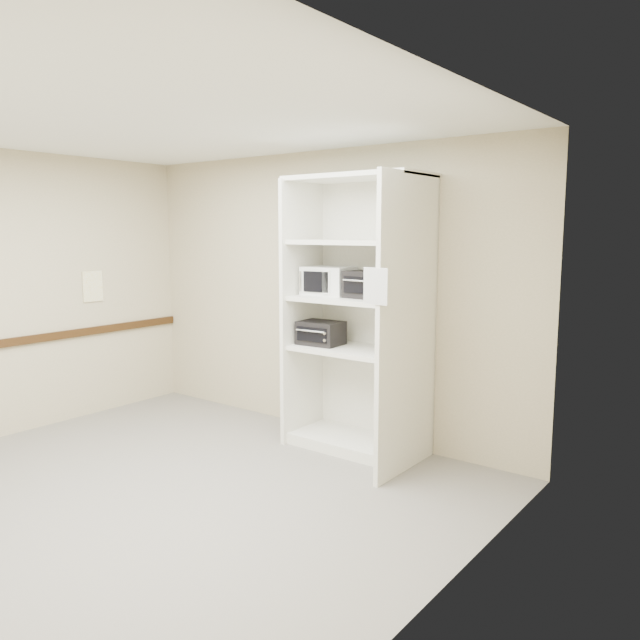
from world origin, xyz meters
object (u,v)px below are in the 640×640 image
Objects in this scene: microwave at (329,281)px; toaster_oven_lower at (321,333)px; toaster_oven_upper at (371,285)px; shelving_unit at (361,325)px.

microwave reaches higher than toaster_oven_lower.
shelving_unit is at bearing -145.72° from toaster_oven_upper.
toaster_oven_upper is at bearing -5.11° from microwave.
toaster_oven_lower is (-0.42, -0.04, -0.10)m from shelving_unit.
toaster_oven_lower is at bearing -108.56° from microwave.
microwave is at bearing 71.48° from toaster_oven_lower.
shelving_unit is 5.66× the size of microwave.
toaster_oven_lower is at bearing -174.66° from shelving_unit.
shelving_unit is 0.43m from toaster_oven_lower.
microwave is at bearing 172.83° from shelving_unit.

